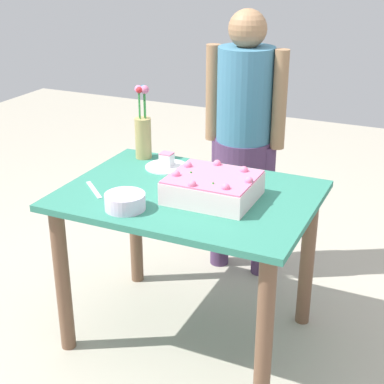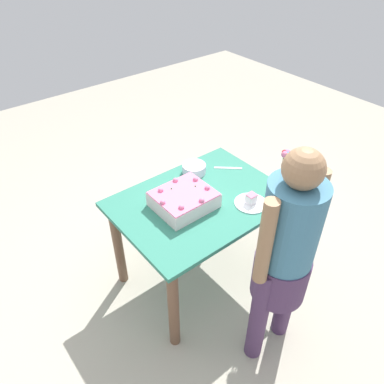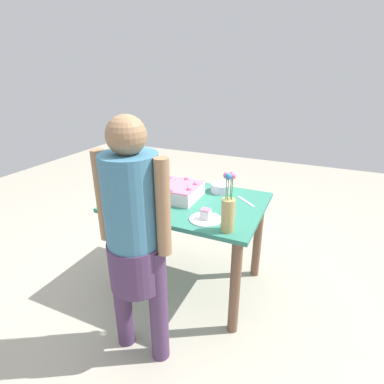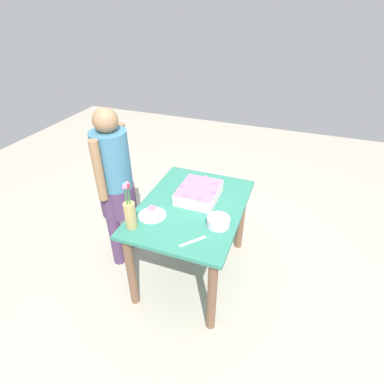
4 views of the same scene
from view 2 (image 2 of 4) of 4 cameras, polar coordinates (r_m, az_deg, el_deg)
ground_plane at (r=3.03m, az=1.04°, el=-12.43°), size 8.00×8.00×0.00m
dining_table at (r=2.59m, az=1.19°, el=-3.68°), size 1.12×0.82×0.76m
sheet_cake at (r=2.41m, az=-1.27°, el=-1.12°), size 0.37×0.32×0.13m
serving_plate_with_slice at (r=2.48m, az=8.95°, el=-1.43°), size 0.21×0.21×0.08m
cake_knife at (r=2.80m, az=5.51°, el=3.67°), size 0.17×0.15×0.00m
flower_vase at (r=2.48m, az=13.38°, el=1.45°), size 0.08×0.08×0.38m
fruit_bowl at (r=2.73m, az=0.31°, el=3.58°), size 0.17×0.17×0.07m
person_standing at (r=2.08m, az=13.99°, el=-8.83°), size 0.45×0.31×1.49m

